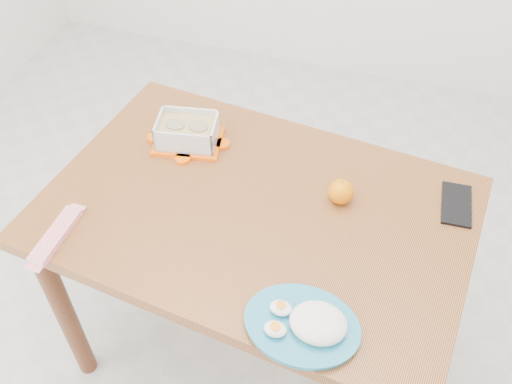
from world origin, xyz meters
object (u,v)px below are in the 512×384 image
(orange_fruit, at_px, (341,192))
(rice_plate, at_px, (307,323))
(smartphone, at_px, (456,204))
(dining_table, at_px, (256,232))
(food_container, at_px, (187,132))

(orange_fruit, distance_m, rice_plate, 0.41)
(smartphone, bearing_deg, rice_plate, -124.32)
(orange_fruit, bearing_deg, rice_plate, -88.71)
(dining_table, xyz_separation_m, smartphone, (0.51, 0.17, 0.11))
(food_container, distance_m, rice_plate, 0.71)
(dining_table, relative_size, food_container, 5.50)
(smartphone, bearing_deg, dining_table, -164.82)
(dining_table, relative_size, orange_fruit, 17.55)
(food_container, relative_size, orange_fruit, 3.19)
(food_container, bearing_deg, dining_table, -44.69)
(smartphone, bearing_deg, orange_fruit, -168.96)
(orange_fruit, distance_m, smartphone, 0.32)
(food_container, bearing_deg, smartphone, -11.33)
(food_container, xyz_separation_m, smartphone, (0.79, -0.02, -0.04))
(food_container, distance_m, orange_fruit, 0.49)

